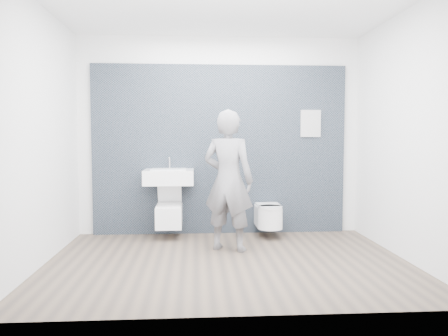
{
  "coord_description": "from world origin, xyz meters",
  "views": [
    {
      "loc": [
        -0.36,
        -4.75,
        1.38
      ],
      "look_at": [
        0.0,
        0.6,
        1.0
      ],
      "focal_mm": 35.0,
      "sensor_mm": 36.0,
      "label": 1
    }
  ],
  "objects": [
    {
      "name": "info_placard",
      "position": [
        1.3,
        1.43,
        0.0
      ],
      "size": [
        0.29,
        0.03,
        0.38
      ],
      "primitive_type": "cube",
      "color": "white",
      "rests_on": "ground"
    },
    {
      "name": "visitor",
      "position": [
        0.05,
        0.5,
        0.85
      ],
      "size": [
        0.73,
        0.62,
        1.71
      ],
      "primitive_type": "imported",
      "rotation": [
        0.0,
        0.0,
        2.75
      ],
      "color": "slate",
      "rests_on": "ground"
    },
    {
      "name": "ground",
      "position": [
        0.0,
        0.0,
        0.0
      ],
      "size": [
        4.0,
        4.0,
        0.0
      ],
      "primitive_type": "plane",
      "color": "brown",
      "rests_on": "ground"
    },
    {
      "name": "room_shell",
      "position": [
        0.0,
        0.0,
        1.74
      ],
      "size": [
        4.0,
        4.0,
        4.0
      ],
      "color": "silver",
      "rests_on": "ground"
    },
    {
      "name": "toilet_rounded",
      "position": [
        0.66,
        1.15,
        0.29
      ],
      "size": [
        0.34,
        0.57,
        0.31
      ],
      "color": "white",
      "rests_on": "ground"
    },
    {
      "name": "washbasin",
      "position": [
        -0.71,
        1.19,
        0.85
      ],
      "size": [
        0.67,
        0.5,
        0.5
      ],
      "color": "white",
      "rests_on": "ground"
    },
    {
      "name": "tile_wall",
      "position": [
        0.0,
        1.47,
        0.0
      ],
      "size": [
        3.6,
        0.06,
        2.4
      ],
      "primitive_type": "cube",
      "color": "black",
      "rests_on": "ground"
    },
    {
      "name": "toilet_square",
      "position": [
        -0.71,
        1.19,
        0.33
      ],
      "size": [
        0.35,
        0.5,
        0.64
      ],
      "color": "white",
      "rests_on": "ground"
    }
  ]
}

